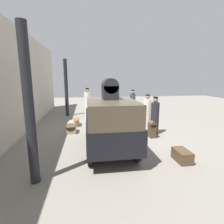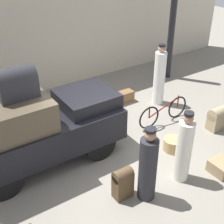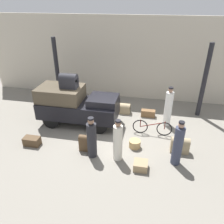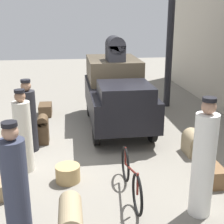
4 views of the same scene
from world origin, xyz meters
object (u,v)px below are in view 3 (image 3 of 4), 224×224
(conductor_in_dark_uniform, at_px, (92,139))
(porter_carrying_trunk, at_px, (168,108))
(suitcase_tan_flat, at_px, (148,113))
(trunk_large_brown, at_px, (180,145))
(trunk_on_truck_roof, at_px, (69,81))
(wicker_basket, at_px, (135,144))
(porter_with_bicycle, at_px, (118,142))
(truck, at_px, (76,104))
(suitcase_small_leather, at_px, (32,141))
(porter_lifting_near_truck, at_px, (178,145))
(suitcase_black_upright, at_px, (84,142))
(trunk_wicker_pale, at_px, (141,165))
(trunk_barrel_dark, at_px, (125,108))
(bicycle, at_px, (152,128))

(conductor_in_dark_uniform, distance_m, porter_carrying_trunk, 3.97)
(suitcase_tan_flat, bearing_deg, porter_carrying_trunk, -34.70)
(trunk_large_brown, xyz_separation_m, trunk_on_truck_roof, (-4.82, 1.30, 1.75))
(conductor_in_dark_uniform, bearing_deg, wicker_basket, 28.92)
(conductor_in_dark_uniform, xyz_separation_m, porter_with_bicycle, (0.96, 0.01, 0.01))
(truck, height_order, suitcase_small_leather, truck)
(conductor_in_dark_uniform, relative_size, trunk_large_brown, 2.38)
(porter_lifting_near_truck, distance_m, porter_with_bicycle, 2.08)
(conductor_in_dark_uniform, bearing_deg, suitcase_black_upright, 146.52)
(trunk_wicker_pale, xyz_separation_m, trunk_barrel_dark, (-1.15, 3.96, 0.10))
(porter_with_bicycle, distance_m, suitcase_tan_flat, 3.62)
(trunk_wicker_pale, distance_m, trunk_barrel_dark, 4.13)
(porter_lifting_near_truck, bearing_deg, porter_carrying_trunk, 95.74)
(trunk_wicker_pale, bearing_deg, wicker_basket, 105.61)
(trunk_on_truck_roof, bearing_deg, conductor_in_dark_uniform, -53.56)
(truck, bearing_deg, wicker_basket, -24.95)
(porter_lifting_near_truck, bearing_deg, bicycle, 117.96)
(bicycle, xyz_separation_m, suitcase_tan_flat, (-0.25, 1.57, -0.17))
(truck, distance_m, trunk_barrel_dark, 2.61)
(wicker_basket, xyz_separation_m, trunk_large_brown, (1.71, 0.04, 0.18))
(porter_with_bicycle, bearing_deg, suitcase_small_leather, 177.49)
(suitcase_tan_flat, xyz_separation_m, trunk_on_truck_roof, (-3.49, -1.29, 1.91))
(conductor_in_dark_uniform, bearing_deg, truck, 122.40)
(trunk_wicker_pale, bearing_deg, suitcase_tan_flat, 89.36)
(conductor_in_dark_uniform, bearing_deg, trunk_wicker_pale, -11.15)
(suitcase_tan_flat, distance_m, trunk_on_truck_roof, 4.18)
(wicker_basket, height_order, suitcase_black_upright, suitcase_black_upright)
(bicycle, xyz_separation_m, porter_carrying_trunk, (0.64, 0.96, 0.53))
(truck, xyz_separation_m, suitcase_small_leather, (-1.19, -2.01, -0.80))
(porter_lifting_near_truck, xyz_separation_m, trunk_large_brown, (0.18, 0.68, -0.47))
(truck, xyz_separation_m, bicycle, (3.51, -0.28, -0.63))
(trunk_large_brown, distance_m, trunk_wicker_pale, 1.86)
(porter_carrying_trunk, xyz_separation_m, trunk_barrel_dark, (-2.08, 0.75, -0.62))
(porter_with_bicycle, bearing_deg, trunk_barrel_dark, 94.33)
(trunk_large_brown, bearing_deg, porter_carrying_trunk, 102.80)
(truck, bearing_deg, suitcase_small_leather, -120.68)
(wicker_basket, relative_size, trunk_large_brown, 0.66)
(porter_carrying_trunk, bearing_deg, porter_lifting_near_truck, -84.26)
(trunk_large_brown, relative_size, suitcase_black_upright, 1.01)
(wicker_basket, xyz_separation_m, porter_lifting_near_truck, (1.53, -0.64, 0.65))
(trunk_wicker_pale, xyz_separation_m, trunk_on_truck_roof, (-3.44, 2.54, 1.94))
(porter_with_bicycle, height_order, trunk_wicker_pale, porter_with_bicycle)
(suitcase_tan_flat, height_order, trunk_wicker_pale, suitcase_tan_flat)
(suitcase_tan_flat, bearing_deg, porter_lifting_near_truck, -70.62)
(porter_carrying_trunk, height_order, porter_with_bicycle, porter_carrying_trunk)
(porter_carrying_trunk, relative_size, trunk_on_truck_roof, 2.45)
(suitcase_black_upright, bearing_deg, trunk_wicker_pale, -15.57)
(truck, bearing_deg, bicycle, -4.63)
(truck, relative_size, suitcase_small_leather, 5.59)
(porter_lifting_near_truck, xyz_separation_m, suitcase_tan_flat, (-1.15, 3.27, -0.63))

